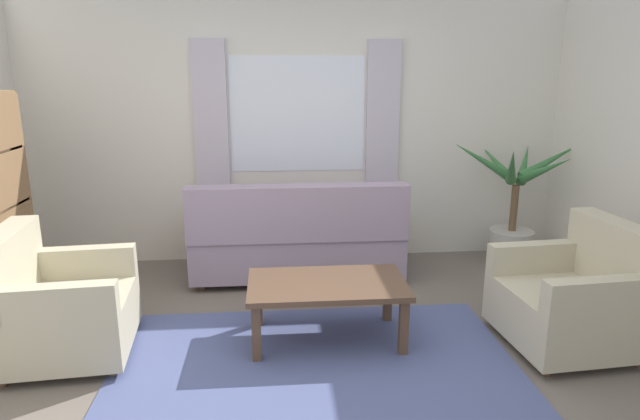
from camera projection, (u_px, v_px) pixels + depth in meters
ground_plane at (316, 369)px, 3.53m from camera, size 6.24×6.24×0.00m
wall_back at (298, 129)px, 5.38m from camera, size 5.32×0.12×2.60m
window_with_curtains at (298, 115)px, 5.27m from camera, size 1.98×0.07×1.40m
area_rug at (316, 368)px, 3.53m from camera, size 2.63×1.76×0.01m
couch at (297, 239)px, 5.00m from camera, size 1.90×0.82×0.92m
armchair_left at (57, 306)px, 3.62m from camera, size 0.89×0.91×0.88m
armchair_right at (575, 298)px, 3.75m from camera, size 0.88×0.90×0.88m
coffee_table at (327, 290)px, 3.82m from camera, size 1.10×0.64×0.44m
potted_plant at (513, 217)px, 5.31m from camera, size 1.33×1.05×1.27m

